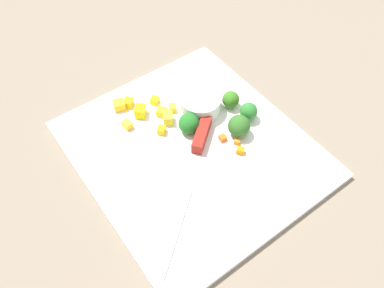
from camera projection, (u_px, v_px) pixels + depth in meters
ground_plane at (192, 152)px, 0.68m from camera, size 4.00×4.00×0.00m
cutting_board at (192, 150)px, 0.68m from camera, size 0.41×0.37×0.01m
prep_bowl at (201, 104)px, 0.71m from camera, size 0.07×0.07×0.03m
chef_knife at (194, 157)px, 0.65m from camera, size 0.20×0.24×0.02m
carrot_dice_0 at (223, 138)px, 0.68m from camera, size 0.01×0.01×0.01m
carrot_dice_1 at (240, 151)px, 0.66m from camera, size 0.02×0.02×0.01m
carrot_dice_2 at (237, 142)px, 0.68m from camera, size 0.01×0.01×0.01m
pepper_dice_0 at (162, 112)px, 0.71m from camera, size 0.02×0.02×0.01m
pepper_dice_1 at (140, 111)px, 0.71m from camera, size 0.03×0.03×0.02m
pepper_dice_2 at (155, 101)px, 0.73m from camera, size 0.02×0.02×0.01m
pepper_dice_3 at (162, 130)px, 0.69m from camera, size 0.02×0.02×0.01m
pepper_dice_4 at (127, 125)px, 0.70m from camera, size 0.02×0.02×0.01m
pepper_dice_5 at (128, 103)px, 0.73m from camera, size 0.02×0.02×0.02m
pepper_dice_6 at (169, 118)px, 0.70m from camera, size 0.03×0.03×0.02m
pepper_dice_7 at (119, 105)px, 0.72m from camera, size 0.03×0.03×0.02m
pepper_dice_8 at (172, 108)px, 0.72m from camera, size 0.02×0.02×0.01m
broccoli_floret_0 at (231, 100)px, 0.72m from camera, size 0.03×0.03×0.03m
broccoli_floret_1 at (249, 111)px, 0.70m from camera, size 0.03×0.03×0.04m
broccoli_floret_2 at (239, 126)px, 0.68m from camera, size 0.04×0.04×0.04m
broccoli_floret_3 at (189, 124)px, 0.68m from camera, size 0.04×0.04×0.04m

